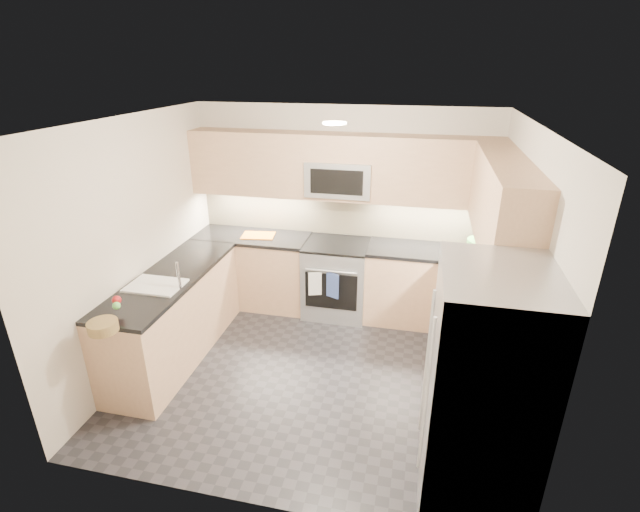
{
  "coord_description": "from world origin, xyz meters",
  "views": [
    {
      "loc": [
        0.93,
        -3.82,
        2.96
      ],
      "look_at": [
        0.0,
        0.35,
        1.15
      ],
      "focal_mm": 26.0,
      "sensor_mm": 36.0,
      "label": 1
    }
  ],
  "objects_px": {
    "gas_range": "(336,279)",
    "fruit_basket": "(103,327)",
    "microwave": "(340,178)",
    "utensil_bowl": "(481,247)",
    "refrigerator": "(482,394)",
    "cutting_board": "(258,235)"
  },
  "relations": [
    {
      "from": "gas_range",
      "to": "cutting_board",
      "type": "height_order",
      "value": "cutting_board"
    },
    {
      "from": "fruit_basket",
      "to": "cutting_board",
      "type": "bearing_deg",
      "value": 78.57
    },
    {
      "from": "gas_range",
      "to": "cutting_board",
      "type": "bearing_deg",
      "value": 179.06
    },
    {
      "from": "fruit_basket",
      "to": "utensil_bowl",
      "type": "bearing_deg",
      "value": 36.79
    },
    {
      "from": "gas_range",
      "to": "fruit_basket",
      "type": "bearing_deg",
      "value": -122.21
    },
    {
      "from": "utensil_bowl",
      "to": "cutting_board",
      "type": "relative_size",
      "value": 0.79
    },
    {
      "from": "cutting_board",
      "to": "fruit_basket",
      "type": "bearing_deg",
      "value": -101.43
    },
    {
      "from": "microwave",
      "to": "utensil_bowl",
      "type": "bearing_deg",
      "value": -4.82
    },
    {
      "from": "refrigerator",
      "to": "gas_range",
      "type": "bearing_deg",
      "value": 120.88
    },
    {
      "from": "cutting_board",
      "to": "fruit_basket",
      "type": "distance_m",
      "value": 2.41
    },
    {
      "from": "utensil_bowl",
      "to": "microwave",
      "type": "bearing_deg",
      "value": 175.18
    },
    {
      "from": "utensil_bowl",
      "to": "gas_range",
      "type": "bearing_deg",
      "value": 179.53
    },
    {
      "from": "refrigerator",
      "to": "utensil_bowl",
      "type": "relative_size",
      "value": 5.76
    },
    {
      "from": "cutting_board",
      "to": "utensil_bowl",
      "type": "bearing_deg",
      "value": -0.65
    },
    {
      "from": "microwave",
      "to": "utensil_bowl",
      "type": "relative_size",
      "value": 2.43
    },
    {
      "from": "cutting_board",
      "to": "fruit_basket",
      "type": "xyz_separation_m",
      "value": [
        -0.48,
        -2.36,
        0.04
      ]
    },
    {
      "from": "microwave",
      "to": "cutting_board",
      "type": "distance_m",
      "value": 1.26
    },
    {
      "from": "microwave",
      "to": "refrigerator",
      "type": "relative_size",
      "value": 0.42
    },
    {
      "from": "cutting_board",
      "to": "fruit_basket",
      "type": "relative_size",
      "value": 1.66
    },
    {
      "from": "fruit_basket",
      "to": "refrigerator",
      "type": "bearing_deg",
      "value": -1.56
    },
    {
      "from": "gas_range",
      "to": "refrigerator",
      "type": "xyz_separation_m",
      "value": [
        1.45,
        -2.43,
        0.45
      ]
    },
    {
      "from": "gas_range",
      "to": "fruit_basket",
      "type": "xyz_separation_m",
      "value": [
        -1.48,
        -2.35,
        0.53
      ]
    }
  ]
}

